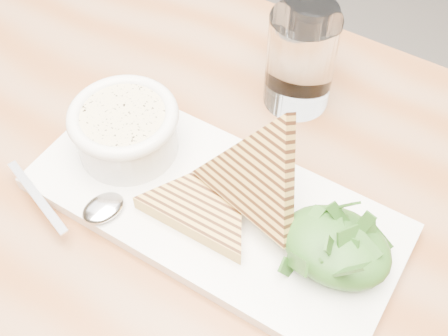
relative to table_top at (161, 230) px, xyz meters
The scene contains 14 objects.
table_top is the anchor object (origin of this frame).
table_leg_bl 0.72m from the table_top, 147.60° to the left, with size 0.06×0.06×0.70m, color #936846.
platter 0.06m from the table_top, 43.98° to the left, with size 0.38×0.17×0.02m, color white.
soup_bowl 0.11m from the table_top, 146.16° to the left, with size 0.11×0.11×0.04m, color white.
soup 0.12m from the table_top, 146.16° to the left, with size 0.09×0.09×0.01m, color beige.
bowl_rim 0.13m from the table_top, 146.16° to the left, with size 0.12×0.12×0.01m, color white.
sandwich_flat 0.07m from the table_top, 34.51° to the left, with size 0.14×0.14×0.02m, color gold, non-canonical shape.
sandwich_lean 0.13m from the table_top, 36.34° to the left, with size 0.14×0.14×0.08m, color gold, non-canonical shape.
salad_base 0.19m from the table_top, 15.03° to the left, with size 0.10×0.08×0.04m, color #1E4712.
arugula_pile 0.19m from the table_top, 15.03° to the left, with size 0.11×0.10×0.05m, color #386A28, non-canonical shape.
spoon_bowl 0.07m from the table_top, 147.91° to the right, with size 0.03×0.04×0.01m, color silver.
spoon_handle 0.13m from the table_top, 154.96° to the right, with size 0.11×0.01×0.00m, color silver.
glass_near 0.25m from the table_top, 80.55° to the left, with size 0.08×0.08×0.12m, color white.
glass_far 0.29m from the table_top, 84.84° to the left, with size 0.06×0.06×0.10m, color white.
Camera 1 is at (0.25, -0.37, 1.23)m, focal length 45.00 mm.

